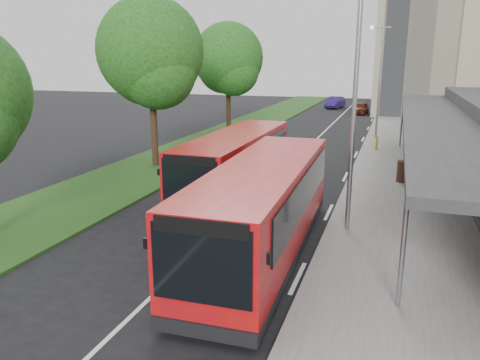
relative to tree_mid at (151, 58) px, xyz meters
The scene contains 15 objects.
ground 12.86m from the tree_mid, 52.23° to the right, with size 120.00×120.00×0.00m, color black.
pavement 17.96m from the tree_mid, 40.07° to the left, with size 5.00×80.00×0.15m, color slate.
grass_verge 12.39m from the tree_mid, 89.93° to the left, with size 5.00×80.00×0.10m, color #194014.
lane_centre_line 10.89m from the tree_mid, 40.30° to the left, with size 0.12×70.00×0.01m, color silver.
kerb_dashes 15.47m from the tree_mid, 43.97° to the left, with size 0.12×56.00×0.01m.
tree_mid is the anchor object (origin of this frame).
tree_far 12.00m from the tree_mid, 90.00° to the left, with size 5.34×5.34×8.58m.
lamp_post_near 13.22m from the tree_mid, 32.36° to the right, with size 1.44×0.28×8.00m.
lamp_post_far 17.11m from the tree_mid, 49.32° to the left, with size 1.44×0.28×8.00m.
bus_main 14.00m from the tree_mid, 47.63° to the right, with size 2.82×10.13×2.85m.
bus_second 8.51m from the tree_mid, 33.03° to the right, with size 2.62×9.64×2.72m.
litter_bin 14.03m from the tree_mid, ahead, with size 0.56×0.56×1.01m, color #3B2318.
bollard 15.07m from the tree_mid, 35.63° to the left, with size 0.14×0.14×0.85m, color yellow.
car_near 31.69m from the tree_mid, 73.70° to the left, with size 1.50×3.73×1.27m, color #5B190D.
car_far 36.03m from the tree_mid, 81.29° to the left, with size 1.46×4.19×1.38m, color navy.
Camera 1 is at (5.51, -13.64, 5.84)m, focal length 35.00 mm.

